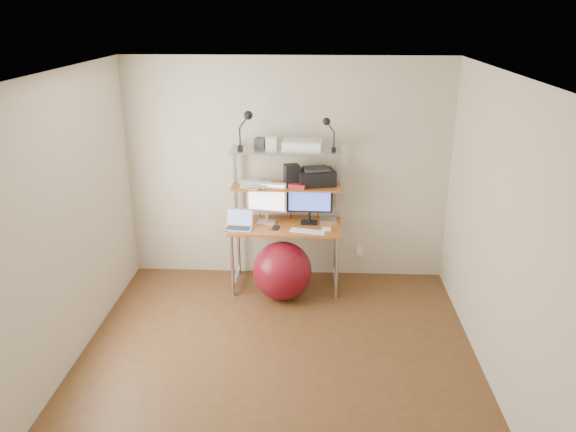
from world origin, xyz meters
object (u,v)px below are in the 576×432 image
at_px(laptop, 239,224).
at_px(printer, 316,177).
at_px(monitor_black, 310,201).
at_px(exercise_ball, 282,271).
at_px(monitor_silver, 267,199).

height_order(laptop, printer, printer).
relative_size(monitor_black, printer, 1.11).
height_order(laptop, exercise_ball, laptop).
bearing_deg(exercise_ball, laptop, 162.17).
relative_size(monitor_black, exercise_ball, 0.80).
distance_m(monitor_black, printer, 0.27).
relative_size(laptop, printer, 0.70).
bearing_deg(printer, laptop, -174.99).
bearing_deg(exercise_ball, printer, 51.98).
relative_size(monitor_black, laptop, 1.60).
bearing_deg(laptop, monitor_silver, 40.71).
relative_size(laptop, exercise_ball, 0.50).
bearing_deg(exercise_ball, monitor_silver, 118.56).
xyz_separation_m(monitor_silver, printer, (0.53, 0.09, 0.24)).
bearing_deg(monitor_silver, exercise_ball, -52.70).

